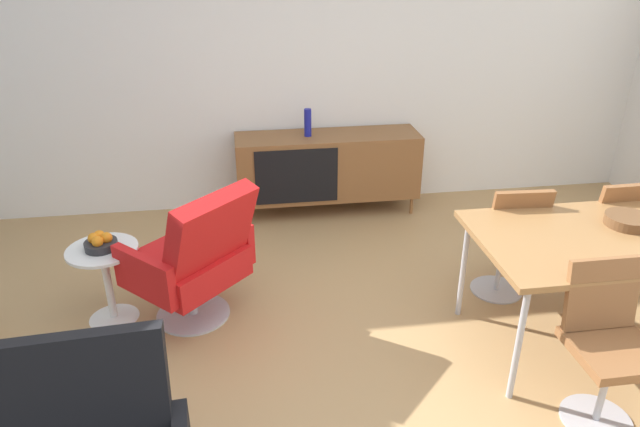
% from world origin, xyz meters
% --- Properties ---
extents(ground_plane, '(8.32, 8.32, 0.00)m').
position_xyz_m(ground_plane, '(0.00, 0.00, 0.00)').
color(ground_plane, tan).
extents(wall_back, '(6.80, 0.12, 2.80)m').
position_xyz_m(wall_back, '(0.00, 2.60, 1.40)').
color(wall_back, white).
rests_on(wall_back, ground_plane).
extents(sideboard, '(1.60, 0.45, 0.72)m').
position_xyz_m(sideboard, '(0.19, 2.30, 0.44)').
color(sideboard, brown).
rests_on(sideboard, ground_plane).
extents(vase_cobalt, '(0.06, 0.06, 0.24)m').
position_xyz_m(vase_cobalt, '(0.02, 2.30, 0.84)').
color(vase_cobalt, navy).
rests_on(vase_cobalt, sideboard).
extents(dining_table, '(1.60, 0.90, 0.74)m').
position_xyz_m(dining_table, '(1.52, 0.19, 0.70)').
color(dining_table, olive).
rests_on(dining_table, ground_plane).
extents(wooden_bowl_on_table, '(0.26, 0.26, 0.06)m').
position_xyz_m(wooden_bowl_on_table, '(1.65, 0.30, 0.77)').
color(wooden_bowl_on_table, brown).
rests_on(wooden_bowl_on_table, dining_table).
extents(dining_chair_back_right, '(0.40, 0.43, 0.86)m').
position_xyz_m(dining_chair_back_right, '(1.87, 0.75, 0.47)').
color(dining_chair_back_right, brown).
rests_on(dining_chair_back_right, ground_plane).
extents(dining_chair_front_left, '(0.40, 0.43, 0.86)m').
position_xyz_m(dining_chair_front_left, '(1.17, -0.37, 0.47)').
color(dining_chair_front_left, brown).
rests_on(dining_chair_front_left, ground_plane).
extents(dining_chair_back_left, '(0.42, 0.45, 0.86)m').
position_xyz_m(dining_chair_back_left, '(1.16, 0.75, 0.47)').
color(dining_chair_back_left, brown).
rests_on(dining_chair_back_left, ground_plane).
extents(lounge_chair_red, '(0.91, 0.91, 0.95)m').
position_xyz_m(lounge_chair_red, '(-0.90, 0.78, 0.47)').
color(lounge_chair_red, red).
rests_on(lounge_chair_red, ground_plane).
extents(side_table_round, '(0.44, 0.44, 0.52)m').
position_xyz_m(side_table_round, '(-1.46, 0.87, 0.32)').
color(side_table_round, white).
rests_on(side_table_round, ground_plane).
extents(fruit_bowl, '(0.20, 0.20, 0.11)m').
position_xyz_m(fruit_bowl, '(-1.46, 0.87, 0.56)').
color(fruit_bowl, '#262628').
rests_on(fruit_bowl, side_table_round).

